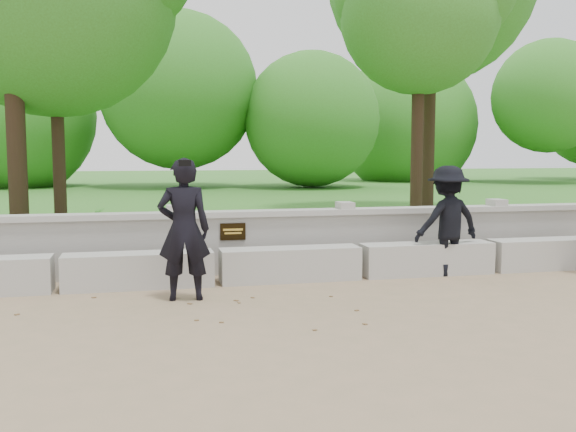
% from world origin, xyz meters
% --- Properties ---
extents(ground, '(80.00, 80.00, 0.00)m').
position_xyz_m(ground, '(0.00, 0.00, 0.00)').
color(ground, '#907558').
rests_on(ground, ground).
extents(lawn, '(40.00, 22.00, 0.25)m').
position_xyz_m(lawn, '(0.00, 14.00, 0.12)').
color(lawn, '#286523').
rests_on(lawn, ground).
extents(concrete_bench, '(11.90, 0.45, 0.45)m').
position_xyz_m(concrete_bench, '(0.00, 1.90, 0.22)').
color(concrete_bench, '#ACA9A2').
rests_on(concrete_bench, ground).
extents(parapet_wall, '(12.50, 0.35, 0.90)m').
position_xyz_m(parapet_wall, '(0.00, 2.60, 0.46)').
color(parapet_wall, '#A19F98').
rests_on(parapet_wall, ground).
extents(man_main, '(0.64, 0.57, 1.67)m').
position_xyz_m(man_main, '(-0.47, 1.08, 0.84)').
color(man_main, black).
rests_on(man_main, ground).
extents(visitor_mid, '(1.08, 0.72, 1.55)m').
position_xyz_m(visitor_mid, '(3.26, 1.80, 0.77)').
color(visitor_mid, black).
rests_on(visitor_mid, ground).
extents(tree_near_right, '(3.01, 3.01, 5.81)m').
position_xyz_m(tree_near_right, '(4.26, 5.11, 4.54)').
color(tree_near_right, '#382619').
rests_on(tree_near_right, lawn).
extents(shrub_b, '(0.35, 0.37, 0.54)m').
position_xyz_m(shrub_b, '(0.53, 3.30, 0.52)').
color(shrub_b, '#3C872E').
rests_on(shrub_b, lawn).
extents(shrub_c, '(0.66, 0.67, 0.56)m').
position_xyz_m(shrub_c, '(3.09, 3.30, 0.53)').
color(shrub_c, '#3C872E').
rests_on(shrub_c, lawn).
extents(shrub_d, '(0.35, 0.38, 0.55)m').
position_xyz_m(shrub_d, '(-1.67, 4.80, 0.53)').
color(shrub_d, '#3C872E').
rests_on(shrub_d, lawn).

